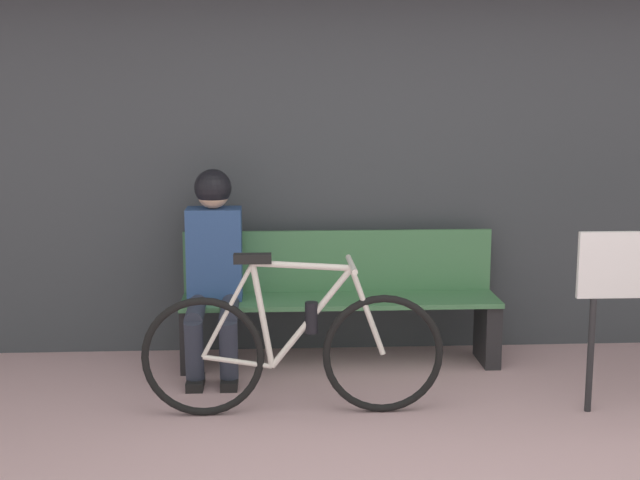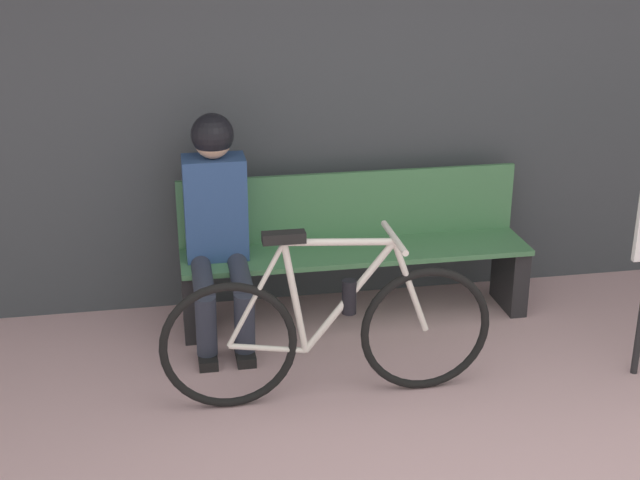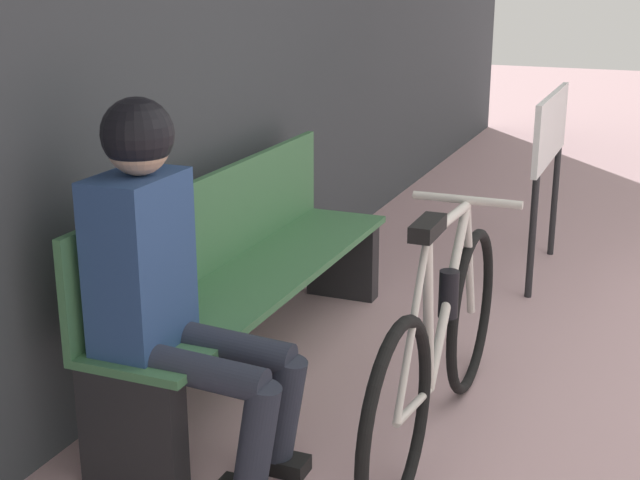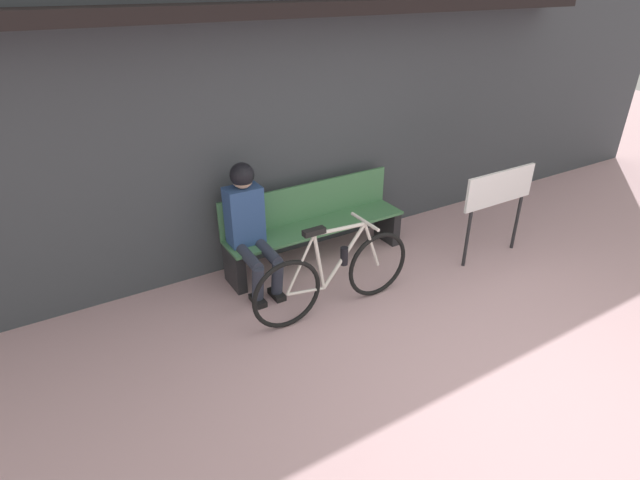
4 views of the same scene
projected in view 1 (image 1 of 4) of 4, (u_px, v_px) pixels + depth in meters
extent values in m
cube|color=#3D4247|center=(362.00, 110.00, 5.83)|extent=(12.00, 0.12, 3.20)
cube|color=#477F51|center=(340.00, 300.00, 5.62)|extent=(2.00, 0.42, 0.03)
cube|color=#477F51|center=(338.00, 261.00, 5.77)|extent=(2.00, 0.03, 0.40)
cube|color=#232326|center=(190.00, 336.00, 5.60)|extent=(0.10, 0.36, 0.41)
cube|color=#232326|center=(487.00, 331.00, 5.70)|extent=(0.10, 0.36, 0.41)
torus|color=black|center=(203.00, 357.00, 4.76)|extent=(0.66, 0.04, 0.66)
torus|color=black|center=(383.00, 354.00, 4.81)|extent=(0.66, 0.04, 0.66)
cylinder|color=silver|center=(302.00, 266.00, 4.70)|extent=(0.53, 0.03, 0.07)
cylinder|color=silver|center=(311.00, 318.00, 4.76)|extent=(0.45, 0.03, 0.56)
cylinder|color=silver|center=(262.00, 315.00, 4.74)|extent=(0.13, 0.03, 0.57)
cylinder|color=silver|center=(238.00, 362.00, 4.78)|extent=(0.37, 0.03, 0.09)
cylinder|color=silver|center=(228.00, 310.00, 4.72)|extent=(0.29, 0.02, 0.52)
cylinder|color=silver|center=(367.00, 311.00, 4.77)|extent=(0.20, 0.03, 0.49)
cube|color=black|center=(252.00, 258.00, 4.68)|extent=(0.20, 0.07, 0.05)
cylinder|color=silver|center=(351.00, 264.00, 4.72)|extent=(0.03, 0.40, 0.03)
cylinder|color=black|center=(311.00, 318.00, 4.76)|extent=(0.07, 0.07, 0.17)
cylinder|color=#2D3342|center=(196.00, 311.00, 5.35)|extent=(0.11, 0.45, 0.13)
cylinder|color=#2D3342|center=(194.00, 351.00, 5.19)|extent=(0.11, 0.17, 0.38)
cube|color=black|center=(195.00, 383.00, 5.25)|extent=(0.10, 0.22, 0.06)
cylinder|color=#2D3342|center=(229.00, 310.00, 5.36)|extent=(0.11, 0.45, 0.13)
cylinder|color=#2D3342|center=(229.00, 350.00, 5.20)|extent=(0.11, 0.17, 0.38)
cube|color=black|center=(229.00, 382.00, 5.27)|extent=(0.10, 0.22, 0.06)
cube|color=#2D4C84|center=(215.00, 254.00, 5.56)|extent=(0.34, 0.22, 0.57)
sphere|color=tan|center=(213.00, 192.00, 5.47)|extent=(0.20, 0.20, 0.20)
sphere|color=black|center=(213.00, 188.00, 5.47)|extent=(0.23, 0.23, 0.23)
cylinder|color=#232326|center=(590.00, 355.00, 4.83)|extent=(0.04, 0.04, 0.64)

